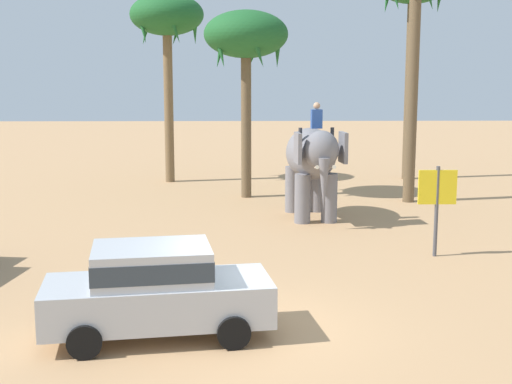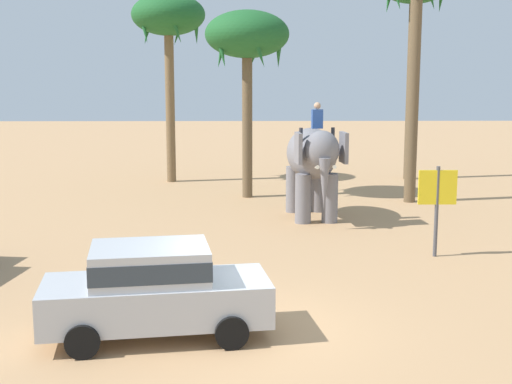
% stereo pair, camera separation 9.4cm
% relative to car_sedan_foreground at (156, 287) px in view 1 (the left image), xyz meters
% --- Properties ---
extents(ground_plane, '(120.00, 120.00, 0.00)m').
position_rel_car_sedan_foreground_xyz_m(ground_plane, '(1.64, 0.26, -0.93)').
color(ground_plane, tan).
extents(car_sedan_foreground, '(4.31, 2.33, 1.70)m').
position_rel_car_sedan_foreground_xyz_m(car_sedan_foreground, '(0.00, 0.00, 0.00)').
color(car_sedan_foreground, '#B7BABF').
rests_on(car_sedan_foreground, ground).
extents(elephant_with_mahout, '(1.92, 3.95, 3.88)m').
position_rel_car_sedan_foreground_xyz_m(elephant_with_mahout, '(3.89, 10.60, 1.06)').
color(elephant_with_mahout, slate).
rests_on(elephant_with_mahout, ground).
extents(palm_tree_left_of_road, '(3.20, 3.20, 8.21)m').
position_rel_car_sedan_foreground_xyz_m(palm_tree_left_of_road, '(-1.66, 18.86, 6.14)').
color(palm_tree_left_of_road, brown).
rests_on(palm_tree_left_of_road, ground).
extents(palm_tree_far_back, '(3.20, 3.20, 7.16)m').
position_rel_car_sedan_foreground_xyz_m(palm_tree_far_back, '(1.74, 14.76, 5.15)').
color(palm_tree_far_back, brown).
rests_on(palm_tree_far_back, ground).
extents(signboard_yellow, '(1.00, 0.10, 2.40)m').
position_rel_car_sedan_foreground_xyz_m(signboard_yellow, '(6.67, 5.61, 0.76)').
color(signboard_yellow, '#4C4C51').
rests_on(signboard_yellow, ground).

